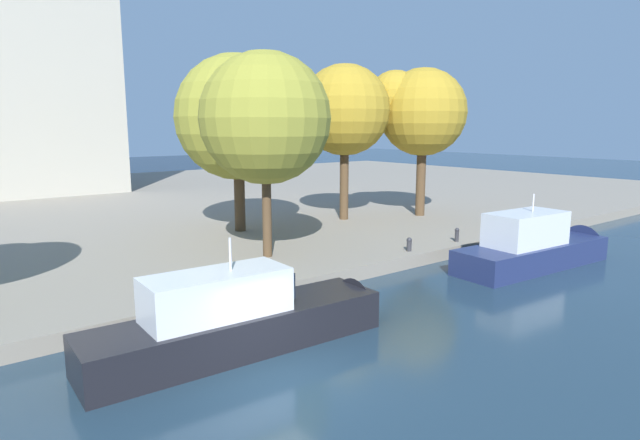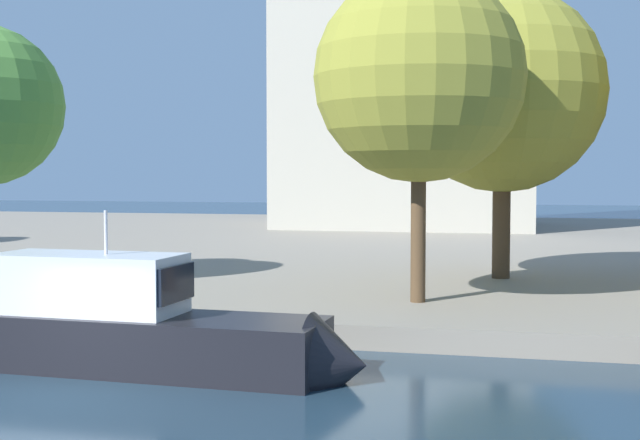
{
  "view_description": "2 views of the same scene",
  "coord_description": "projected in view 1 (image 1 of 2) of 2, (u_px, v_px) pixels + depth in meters",
  "views": [
    {
      "loc": [
        -7.66,
        -11.32,
        6.84
      ],
      "look_at": [
        5.57,
        5.5,
        3.08
      ],
      "focal_mm": 29.97,
      "sensor_mm": 36.0,
      "label": 1
    },
    {
      "loc": [
        8.99,
        -15.05,
        4.4
      ],
      "look_at": [
        3.69,
        6.99,
        3.17
      ],
      "focal_mm": 48.27,
      "sensor_mm": 36.0,
      "label": 2
    }
  ],
  "objects": [
    {
      "name": "tree_5",
      "position": [
        237.0,
        121.0,
        31.23
      ],
      "size": [
        7.29,
        7.29,
        10.38
      ],
      "color": "#4C3823",
      "rests_on": "dock_promenade"
    },
    {
      "name": "motor_yacht_1",
      "position": [
        252.0,
        323.0,
        16.7
      ],
      "size": [
        10.61,
        2.62,
        4.22
      ],
      "rotation": [
        0.0,
        0.0,
        -0.04
      ],
      "color": "black",
      "rests_on": "ground_plane"
    },
    {
      "name": "dock_promenade",
      "position": [
        35.0,
        214.0,
        40.29
      ],
      "size": [
        120.0,
        55.0,
        0.62
      ],
      "primitive_type": "cube",
      "color": "gray",
      "rests_on": "ground_plane"
    },
    {
      "name": "motor_yacht_2",
      "position": [
        538.0,
        249.0,
        26.45
      ],
      "size": [
        10.24,
        3.21,
        4.48
      ],
      "rotation": [
        0.0,
        0.0,
        -0.07
      ],
      "color": "navy",
      "rests_on": "ground_plane"
    },
    {
      "name": "tree_2",
      "position": [
        268.0,
        117.0,
        24.88
      ],
      "size": [
        6.15,
        6.15,
        9.66
      ],
      "color": "#4C3823",
      "rests_on": "dock_promenade"
    },
    {
      "name": "mooring_bollard_2",
      "position": [
        409.0,
        244.0,
        26.9
      ],
      "size": [
        0.28,
        0.28,
        0.7
      ],
      "color": "#2D2D33",
      "rests_on": "dock_promenade"
    },
    {
      "name": "mooring_bollard_1",
      "position": [
        457.0,
        234.0,
        29.1
      ],
      "size": [
        0.24,
        0.24,
        0.76
      ],
      "color": "#2D2D33",
      "rests_on": "dock_promenade"
    },
    {
      "name": "ground_plane",
      "position": [
        284.0,
        380.0,
        14.6
      ],
      "size": [
        220.0,
        220.0,
        0.0
      ],
      "primitive_type": "plane",
      "color": "#1E3342"
    },
    {
      "name": "tree_3",
      "position": [
        420.0,
        112.0,
        36.52
      ],
      "size": [
        6.29,
        6.19,
        10.17
      ],
      "color": "#4C3823",
      "rests_on": "dock_promenade"
    },
    {
      "name": "tree_4",
      "position": [
        344.0,
        107.0,
        34.99
      ],
      "size": [
        5.96,
        5.96,
        10.25
      ],
      "color": "#4C3823",
      "rests_on": "dock_promenade"
    }
  ]
}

